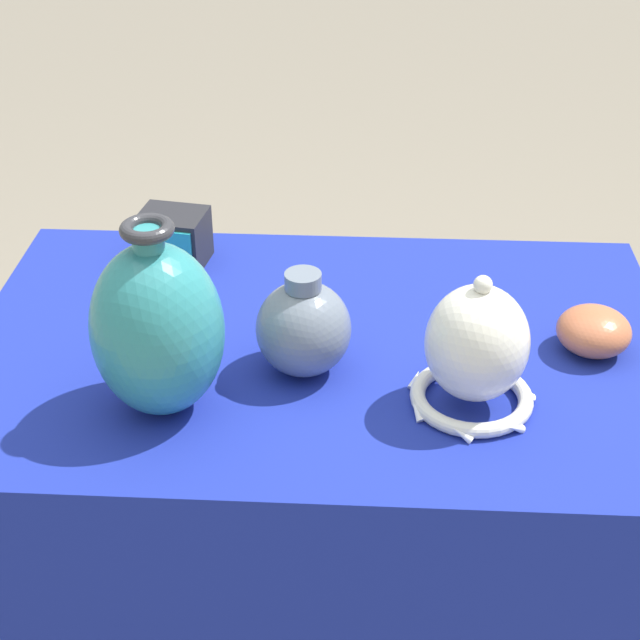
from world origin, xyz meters
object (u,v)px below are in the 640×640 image
jar_round_slate (303,328)px  bowl_shallow_terracotta (594,332)px  vase_tall_bulbous (157,328)px  vase_dome_bell (476,352)px  mosaic_tile_box (173,239)px

jar_round_slate → bowl_shallow_terracotta: bearing=9.2°
vase_tall_bulbous → bowl_shallow_terracotta: (0.63, 0.17, -0.09)m
bowl_shallow_terracotta → jar_round_slate: 0.44m
jar_round_slate → vase_tall_bulbous: bearing=-152.4°
bowl_shallow_terracotta → jar_round_slate: bearing=-170.8°
vase_dome_bell → bowl_shallow_terracotta: (0.19, 0.14, -0.05)m
vase_dome_bell → mosaic_tile_box: (-0.49, 0.39, -0.04)m
mosaic_tile_box → jar_round_slate: 0.40m
mosaic_tile_box → jar_round_slate: bearing=-42.5°
vase_tall_bulbous → vase_dome_bell: 0.44m
mosaic_tile_box → bowl_shallow_terracotta: size_ratio=1.13×
vase_tall_bulbous → mosaic_tile_box: vase_tall_bulbous is taller
vase_tall_bulbous → bowl_shallow_terracotta: 0.66m
vase_tall_bulbous → mosaic_tile_box: (-0.06, 0.42, -0.08)m
mosaic_tile_box → bowl_shallow_terracotta: bearing=-10.6°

